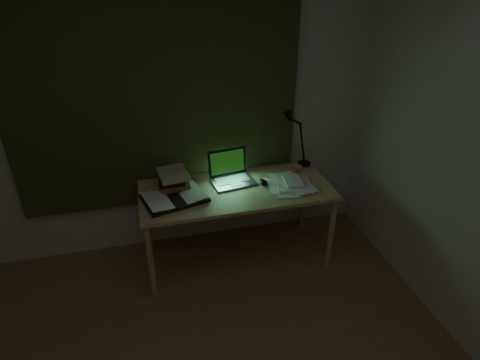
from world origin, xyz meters
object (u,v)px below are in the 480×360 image
object	(u,v)px
loose_papers	(287,182)
desk	(236,225)
desk_lamp	(307,134)
laptop	(233,169)
book_stack	(173,180)
open_textbook	(174,197)

from	to	relation	value
loose_papers	desk	bearing A→B (deg)	179.33
desk_lamp	laptop	bearing A→B (deg)	-176.85
book_stack	laptop	bearing A→B (deg)	-5.30
desk	laptop	size ratio (longest dim) A/B	3.99
desk_lamp	desk	bearing A→B (deg)	-168.95
book_stack	desk_lamp	size ratio (longest dim) A/B	0.45
loose_papers	desk_lamp	world-z (taller)	desk_lamp
book_stack	desk_lamp	world-z (taller)	desk_lamp
desk	laptop	world-z (taller)	laptop
loose_papers	open_textbook	bearing A→B (deg)	-177.50
loose_papers	laptop	bearing A→B (deg)	165.66
book_stack	loose_papers	size ratio (longest dim) A/B	0.79
desk	desk_lamp	xyz separation A→B (m)	(0.67, 0.26, 0.63)
desk	loose_papers	bearing A→B (deg)	-0.67
book_stack	loose_papers	bearing A→B (deg)	-9.60
open_textbook	loose_papers	size ratio (longest dim) A/B	1.37
laptop	loose_papers	size ratio (longest dim) A/B	1.15
desk	book_stack	bearing A→B (deg)	162.86
open_textbook	desk_lamp	world-z (taller)	desk_lamp
desk	laptop	distance (m)	0.47
laptop	loose_papers	bearing A→B (deg)	-23.00
desk	open_textbook	xyz separation A→B (m)	(-0.48, -0.04, 0.36)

